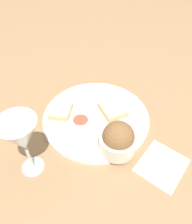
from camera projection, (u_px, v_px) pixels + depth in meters
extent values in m
plane|color=#93704C|center=(96.00, 119.00, 0.73)|extent=(4.00, 4.00, 0.00)
cylinder|color=white|center=(96.00, 118.00, 0.72)|extent=(0.35, 0.35, 0.01)
cylinder|color=silver|center=(118.00, 143.00, 0.61)|extent=(0.10, 0.10, 0.05)
sphere|color=brown|center=(118.00, 137.00, 0.59)|extent=(0.09, 0.09, 0.09)
cylinder|color=white|center=(81.00, 123.00, 0.68)|extent=(0.06, 0.06, 0.03)
cylinder|color=#D14C38|center=(81.00, 121.00, 0.67)|extent=(0.05, 0.05, 0.01)
cube|color=tan|center=(113.00, 109.00, 0.72)|extent=(0.09, 0.08, 0.02)
cube|color=beige|center=(113.00, 107.00, 0.71)|extent=(0.08, 0.07, 0.01)
cube|color=tan|center=(61.00, 111.00, 0.72)|extent=(0.10, 0.10, 0.02)
cube|color=beige|center=(60.00, 108.00, 0.71)|extent=(0.10, 0.09, 0.01)
cylinder|color=silver|center=(33.00, 167.00, 0.60)|extent=(0.06, 0.06, 0.01)
cylinder|color=silver|center=(30.00, 158.00, 0.57)|extent=(0.01, 0.01, 0.08)
cone|color=silver|center=(21.00, 136.00, 0.50)|extent=(0.09, 0.09, 0.10)
cube|color=beige|center=(162.00, 165.00, 0.60)|extent=(0.16, 0.17, 0.01)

